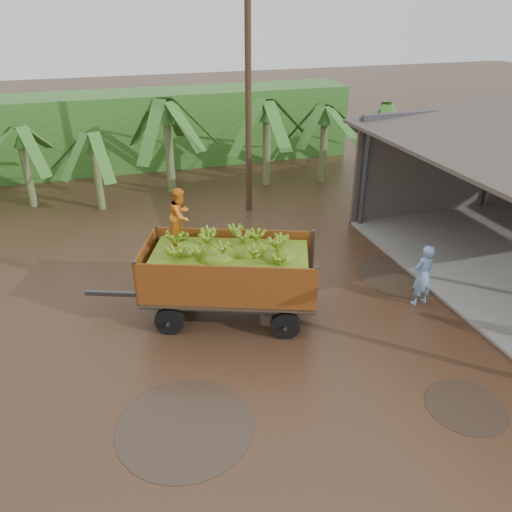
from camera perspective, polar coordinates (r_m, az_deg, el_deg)
The scene contains 6 objects.
ground at distance 12.91m, azimuth 2.64°, elevation -9.09°, with size 100.00×100.00×0.00m, color black.
hedge_north at distance 26.43m, azimuth -13.76°, elevation 13.84°, with size 22.00×3.00×3.60m, color #2D661E.
banana_trailer at distance 13.01m, azimuth -3.08°, elevation -1.73°, with size 6.19×3.61×3.51m.
man_blue at distance 14.45m, azimuth 18.54°, elevation -2.08°, with size 0.66×0.43×1.81m, color #7197CF.
utility_pole at distance 19.21m, azimuth -0.89°, elevation 17.19°, with size 1.20×0.24×8.41m.
banana_plants at distance 17.54m, azimuth -20.72°, elevation 6.15°, with size 24.73×20.80×4.14m.
Camera 1 is at (-3.66, -9.71, 7.68)m, focal length 35.00 mm.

